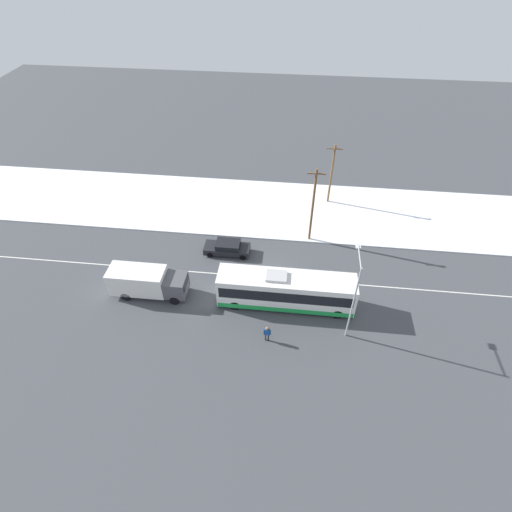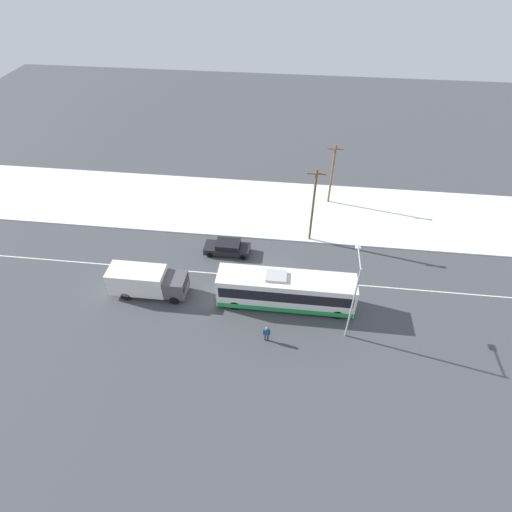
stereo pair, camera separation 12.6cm
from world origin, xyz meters
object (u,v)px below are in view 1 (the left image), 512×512
city_bus (286,290)px  pedestrian_at_stop (267,332)px  sedan_car (227,247)px  streetlamp (354,290)px  utility_pole_roadside (313,205)px  utility_pole_snowlot (332,173)px  box_truck (147,281)px

city_bus → pedestrian_at_stop: 4.43m
pedestrian_at_stop → sedan_car: bearing=115.7°
sedan_car → streetlamp: streetlamp is taller
streetlamp → utility_pole_roadside: 12.18m
city_bus → utility_pole_snowlot: 17.43m
sedan_car → pedestrian_at_stop: pedestrian_at_stop is taller
box_truck → pedestrian_at_stop: bearing=-19.7°
city_bus → utility_pole_roadside: utility_pole_roadside is taller
city_bus → utility_pole_snowlot: bearing=76.0°
utility_pole_roadside → city_bus: bearing=-102.3°
box_truck → sedan_car: size_ratio=1.51×
streetlamp → pedestrian_at_stop: bearing=-164.3°
pedestrian_at_stop → utility_pole_roadside: size_ratio=0.20×
box_truck → utility_pole_roadside: size_ratio=0.82×
utility_pole_roadside → utility_pole_snowlot: size_ratio=1.15×
pedestrian_at_stop → streetlamp: bearing=15.7°
city_bus → sedan_car: size_ratio=2.58×
city_bus → utility_pole_snowlot: size_ratio=1.61×
pedestrian_at_stop → utility_pole_snowlot: bearing=75.4°
streetlamp → city_bus: bearing=155.8°
box_truck → utility_pole_snowlot: 23.95m
streetlamp → sedan_car: bearing=143.3°
box_truck → utility_pole_roadside: utility_pole_roadside is taller
sedan_car → pedestrian_at_stop: size_ratio=2.74×
pedestrian_at_stop → streetlamp: 7.82m
city_bus → sedan_car: city_bus is taller
city_bus → utility_pole_snowlot: utility_pole_snowlot is taller
city_bus → sedan_car: (-6.29, 6.24, -0.93)m
pedestrian_at_stop → streetlamp: size_ratio=0.22×
streetlamp → utility_pole_snowlot: 19.19m
utility_pole_roadside → utility_pole_snowlot: bearing=73.9°
sedan_car → utility_pole_snowlot: 15.18m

